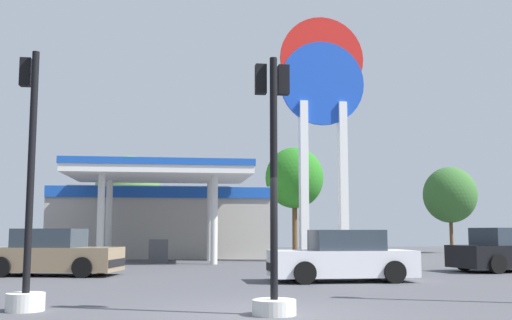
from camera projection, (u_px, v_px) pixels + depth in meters
ground_plane at (269, 313)px, 11.31m from camera, size 90.00×90.00×0.00m
gas_station at (162, 218)px, 34.57m from camera, size 12.04×12.18×4.68m
station_pole_sign at (322, 103)px, 31.06m from camera, size 4.34×0.56×12.48m
car_0 at (53, 254)px, 20.75m from camera, size 4.73×2.76×1.59m
car_1 at (510, 252)px, 22.89m from camera, size 4.80×2.68×1.62m
car_2 at (342, 258)px, 18.40m from camera, size 4.33×2.01×1.54m
traffic_signal_0 at (27, 234)px, 11.75m from camera, size 0.72×0.72×5.07m
traffic_signal_1 at (274, 224)px, 11.26m from camera, size 0.80×0.80×4.78m
tree_1 at (128, 189)px, 37.42m from camera, size 3.98×3.98×6.13m
tree_2 at (294, 178)px, 39.13m from camera, size 3.73×3.73×6.85m
tree_3 at (450, 195)px, 42.30m from camera, size 3.67×3.67×5.93m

